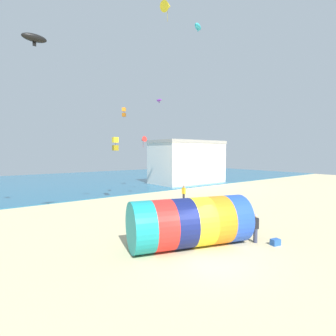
{
  "coord_description": "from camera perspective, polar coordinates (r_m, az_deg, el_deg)",
  "views": [
    {
      "loc": [
        -9.45,
        -8.55,
        5.35
      ],
      "look_at": [
        0.6,
        4.19,
        4.39
      ],
      "focal_mm": 28.0,
      "sensor_mm": 36.0,
      "label": 1
    }
  ],
  "objects": [
    {
      "name": "promenade_building",
      "position": [
        45.48,
        4.23,
        1.31
      ],
      "size": [
        12.5,
        6.92,
        7.39
      ],
      "color": "silver",
      "rests_on": "ground"
    },
    {
      "name": "kite_yellow_box",
      "position": [
        27.77,
        -11.4,
        5.17
      ],
      "size": [
        0.55,
        0.55,
        1.47
      ],
      "color": "yellow"
    },
    {
      "name": "kite_black_parafoil",
      "position": [
        19.18,
        -27.11,
        23.9
      ],
      "size": [
        1.41,
        0.65,
        0.78
      ],
      "color": "black"
    },
    {
      "name": "kite_handler",
      "position": [
        16.74,
        18.51,
        -12.27
      ],
      "size": [
        0.41,
        0.41,
        1.72
      ],
      "color": "#383D56",
      "rests_on": "ground"
    },
    {
      "name": "bystander_near_water",
      "position": [
        23.13,
        10.9,
        -7.99
      ],
      "size": [
        0.24,
        0.36,
        1.6
      ],
      "color": "#726651",
      "rests_on": "ground"
    },
    {
      "name": "kite_red_delta",
      "position": [
        29.65,
        -5.45,
        6.16
      ],
      "size": [
        0.66,
        0.79,
        1.24
      ],
      "color": "red"
    },
    {
      "name": "giant_inflatable_tube",
      "position": [
        15.24,
        4.85,
        -11.69
      ],
      "size": [
        7.37,
        4.78,
        2.78
      ],
      "color": "teal",
      "rests_on": "ground"
    },
    {
      "name": "bystander_mid_beach",
      "position": [
        28.49,
        3.44,
        -5.54
      ],
      "size": [
        0.25,
        0.38,
        1.8
      ],
      "color": "black",
      "rests_on": "ground"
    },
    {
      "name": "bystander_far_left",
      "position": [
        19.97,
        2.1,
        -9.73
      ],
      "size": [
        0.42,
        0.39,
        1.61
      ],
      "color": "#383D56",
      "rests_on": "ground"
    },
    {
      "name": "kite_orange_box",
      "position": [
        28.14,
        -9.57,
        11.9
      ],
      "size": [
        0.49,
        0.49,
        0.98
      ],
      "color": "orange"
    },
    {
      "name": "ground_plane",
      "position": [
        13.82,
        9.38,
        -19.42
      ],
      "size": [
        120.0,
        120.0,
        0.0
      ],
      "primitive_type": "plane",
      "color": "#CCBA8C"
    },
    {
      "name": "sea",
      "position": [
        49.91,
        -27.15,
        -3.08
      ],
      "size": [
        120.0,
        40.0,
        0.1
      ],
      "primitive_type": "cube",
      "color": "#236084",
      "rests_on": "ground"
    },
    {
      "name": "kite_cyan_parafoil",
      "position": [
        30.96,
        6.52,
        28.23
      ],
      "size": [
        1.62,
        1.31,
        0.83
      ],
      "color": "#2DB2C6"
    },
    {
      "name": "kite_yellow_delta",
      "position": [
        30.26,
        -0.13,
        31.74
      ],
      "size": [
        1.57,
        1.33,
        2.12
      ],
      "color": "yellow"
    },
    {
      "name": "cooler_box",
      "position": [
        16.88,
        22.33,
        -14.7
      ],
      "size": [
        0.59,
        0.47,
        0.36
      ],
      "primitive_type": "cube",
      "rotation": [
        0.0,
        0.0,
        2.92
      ],
      "color": "#2659B2",
      "rests_on": "ground"
    },
    {
      "name": "kite_purple_parafoil",
      "position": [
        30.26,
        -1.94,
        14.54
      ],
      "size": [
        0.37,
        0.84,
        0.42
      ],
      "color": "purple"
    }
  ]
}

